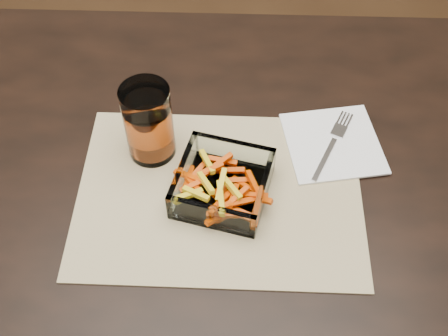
% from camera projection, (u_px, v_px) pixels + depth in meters
% --- Properties ---
extents(dining_table, '(1.60, 0.90, 0.75)m').
position_uv_depth(dining_table, '(215.00, 219.00, 0.97)').
color(dining_table, black).
rests_on(dining_table, ground).
extents(placemat, '(0.45, 0.33, 0.00)m').
position_uv_depth(placemat, '(219.00, 193.00, 0.89)').
color(placemat, tan).
rests_on(placemat, dining_table).
extents(glass_bowl, '(0.17, 0.17, 0.05)m').
position_uv_depth(glass_bowl, '(223.00, 185.00, 0.87)').
color(glass_bowl, white).
rests_on(glass_bowl, placemat).
extents(tumbler, '(0.08, 0.08, 0.14)m').
position_uv_depth(tumbler, '(149.00, 125.00, 0.89)').
color(tumbler, white).
rests_on(tumbler, placemat).
extents(napkin, '(0.18, 0.18, 0.00)m').
position_uv_depth(napkin, '(333.00, 143.00, 0.95)').
color(napkin, white).
rests_on(napkin, placemat).
extents(fork, '(0.08, 0.16, 0.00)m').
position_uv_depth(fork, '(333.00, 143.00, 0.95)').
color(fork, silver).
rests_on(fork, napkin).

